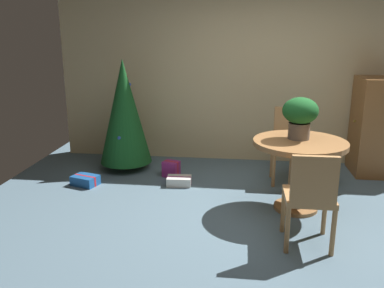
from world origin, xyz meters
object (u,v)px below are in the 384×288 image
(wooden_chair_far, at_px, (290,141))
(gift_box_purple, at_px, (171,169))
(wooden_chair_near, at_px, (310,195))
(potted_plant, at_px, (329,171))
(wooden_cabinet, at_px, (373,126))
(gift_box_blue, at_px, (85,180))
(round_dining_table, at_px, (299,160))
(flower_vase, at_px, (300,114))
(gift_box_cream, at_px, (179,181))
(holiday_tree, at_px, (124,112))

(wooden_chair_far, xyz_separation_m, gift_box_purple, (-1.54, -0.04, -0.43))
(wooden_chair_near, height_order, potted_plant, wooden_chair_near)
(wooden_chair_far, relative_size, wooden_cabinet, 0.73)
(wooden_cabinet, bearing_deg, potted_plant, -141.54)
(gift_box_blue, distance_m, potted_plant, 3.11)
(gift_box_purple, bearing_deg, gift_box_blue, -156.64)
(gift_box_blue, bearing_deg, round_dining_table, -9.18)
(gift_box_blue, distance_m, wooden_cabinet, 3.87)
(gift_box_blue, bearing_deg, wooden_chair_far, 10.68)
(flower_vase, height_order, wooden_chair_far, flower_vase)
(gift_box_blue, bearing_deg, wooden_cabinet, 14.22)
(gift_box_cream, xyz_separation_m, gift_box_purple, (-0.15, 0.30, 0.05))
(flower_vase, bearing_deg, potted_plant, 56.17)
(flower_vase, bearing_deg, gift_box_purple, 152.87)
(wooden_chair_far, bearing_deg, gift_box_blue, -169.32)
(gift_box_cream, height_order, gift_box_purple, gift_box_purple)
(holiday_tree, bearing_deg, wooden_cabinet, 4.14)
(gift_box_cream, distance_m, wooden_cabinet, 2.71)
(flower_vase, distance_m, holiday_tree, 2.45)
(gift_box_blue, xyz_separation_m, potted_plant, (3.07, 0.44, 0.11))
(wooden_chair_near, xyz_separation_m, gift_box_blue, (-2.56, 1.24, -0.45))
(round_dining_table, distance_m, potted_plant, 1.07)
(potted_plant, bearing_deg, wooden_chair_near, -106.86)
(potted_plant, bearing_deg, gift_box_cream, -171.25)
(round_dining_table, bearing_deg, potted_plant, 59.13)
(wooden_chair_near, bearing_deg, wooden_cabinet, 62.36)
(wooden_chair_far, xyz_separation_m, gift_box_cream, (-1.38, -0.34, -0.49))
(round_dining_table, height_order, gift_box_cream, round_dining_table)
(wooden_chair_far, xyz_separation_m, holiday_tree, (-2.22, 0.21, 0.28))
(round_dining_table, bearing_deg, wooden_chair_near, -90.00)
(gift_box_cream, height_order, wooden_cabinet, wooden_cabinet)
(flower_vase, bearing_deg, holiday_tree, 154.97)
(round_dining_table, bearing_deg, flower_vase, 97.10)
(wooden_chair_far, height_order, gift_box_cream, wooden_chair_far)
(wooden_chair_near, relative_size, gift_box_purple, 3.68)
(gift_box_purple, bearing_deg, holiday_tree, 159.91)
(wooden_chair_far, distance_m, holiday_tree, 2.25)
(wooden_chair_far, height_order, potted_plant, wooden_chair_far)
(wooden_chair_near, bearing_deg, wooden_chair_far, 90.00)
(wooden_chair_near, distance_m, gift_box_blue, 2.88)
(gift_box_blue, distance_m, gift_box_cream, 1.19)
(flower_vase, distance_m, wooden_chair_far, 0.96)
(gift_box_cream, xyz_separation_m, wooden_cabinet, (2.52, 0.79, 0.60))
(gift_box_purple, bearing_deg, potted_plant, -0.24)
(round_dining_table, xyz_separation_m, holiday_tree, (-2.22, 1.11, 0.25))
(holiday_tree, height_order, gift_box_purple, holiday_tree)
(holiday_tree, bearing_deg, gift_box_blue, -116.26)
(wooden_chair_near, distance_m, gift_box_cream, 2.01)
(wooden_chair_near, bearing_deg, holiday_tree, 138.90)
(flower_vase, distance_m, gift_box_cream, 1.76)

